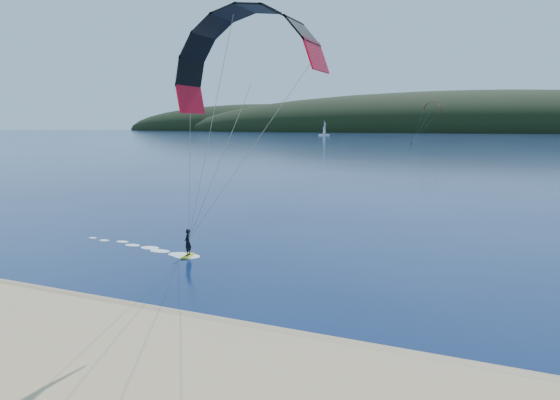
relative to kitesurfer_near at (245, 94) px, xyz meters
name	(u,v)px	position (x,y,z in m)	size (l,w,h in m)	color
ground	(107,367)	(-1.42, -8.37, -10.24)	(1800.00, 1800.00, 0.00)	#08153D
wet_sand	(179,322)	(-1.42, -3.87, -10.19)	(220.00, 2.50, 0.10)	#826B4B
headland	(496,132)	(-0.79, 736.92, -10.24)	(1200.00, 310.00, 140.00)	black
kitesurfer_near	(245,94)	(0.00, 0.00, 0.00)	(22.70, 9.50, 14.21)	#A8C016
kitesurfer_far	(432,111)	(-17.09, 197.99, 4.49)	(12.77, 5.79, 17.56)	#A8C016
sailboat	(324,135)	(-131.76, 396.49, -9.25)	(9.26, 6.08, 13.42)	white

